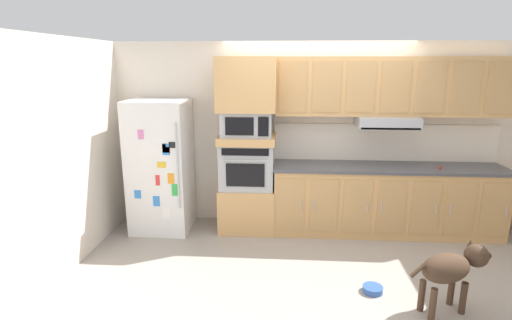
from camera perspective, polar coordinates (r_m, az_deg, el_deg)
The scene contains 16 objects.
ground_plane at distance 4.92m, azimuth 8.94°, elevation -13.32°, with size 9.60×9.60×0.00m, color #9E9389.
back_kitchen_wall at distance 5.57m, azimuth 8.48°, elevation 3.58°, with size 6.20×0.12×2.50m, color silver.
side_panel_left at distance 5.05m, azimuth -23.96°, elevation 1.44°, with size 0.12×7.10×2.50m, color silver.
refrigerator at distance 5.46m, azimuth -13.51°, elevation -0.84°, with size 0.76×0.73×1.76m.
oven_base_cabinet at distance 5.48m, azimuth -1.22°, elevation -6.77°, with size 0.74×0.62×0.60m, color tan.
built_in_oven at distance 5.29m, azimuth -1.26°, elevation -0.69°, with size 0.70×0.62×0.60m.
appliance_mid_shelf at distance 5.22m, azimuth -1.28°, elevation 3.03°, with size 0.74×0.62×0.10m, color tan.
microwave at distance 5.18m, azimuth -1.29°, elevation 5.31°, with size 0.64×0.54×0.32m.
appliance_upper_cabinet at distance 5.13m, azimuth -1.32°, elevation 10.84°, with size 0.74×0.62×0.68m, color tan.
lower_cabinet_run at distance 5.58m, azimuth 18.04°, elevation -5.57°, with size 2.94×0.63×0.88m.
countertop_slab at distance 5.45m, azimuth 18.39°, elevation -0.99°, with size 2.98×0.64×0.04m, color #4C4C51.
backsplash_panel at distance 5.67m, azimuth 17.90°, elevation 2.40°, with size 2.98×0.02×0.50m, color white.
upper_cabinet_with_hood at distance 5.41m, azimuth 18.86°, elevation 9.65°, with size 2.94×0.48×0.88m.
screwdriver at distance 5.55m, azimuth 25.04°, elevation -0.97°, with size 0.16×0.15×0.03m.
dog at distance 4.11m, azimuth 26.35°, elevation -13.68°, with size 0.84×0.43×0.64m.
dog_food_bowl at distance 4.33m, azimuth 16.40°, elevation -17.33°, with size 0.20×0.20×0.06m.
Camera 1 is at (-0.44, -4.35, 2.24)m, focal length 27.89 mm.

